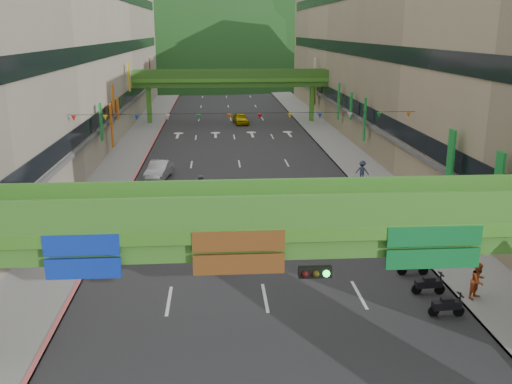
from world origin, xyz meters
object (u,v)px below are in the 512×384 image
car_silver (159,170)px  pedestrian_red (478,284)px  overpass_near (311,245)px  scooter_rider_near (218,251)px  scooter_rider_mid (302,228)px  car_yellow (241,119)px

car_silver → pedestrian_red: (16.80, -23.97, 0.12)m
overpass_near → pedestrian_red: 11.37m
car_silver → overpass_near: bearing=-65.9°
scooter_rider_near → car_silver: size_ratio=0.45×
overpass_near → scooter_rider_near: (-3.09, 10.33, -4.25)m
scooter_rider_mid → car_yellow: scooter_rider_mid is taller
overpass_near → scooter_rider_mid: size_ratio=13.35×
scooter_rider_near → car_yellow: size_ratio=0.47×
overpass_near → car_silver: size_ratio=6.17×
overpass_near → pedestrian_red: bearing=32.5°
scooter_rider_mid → car_silver: scooter_rider_mid is taller
pedestrian_red → scooter_rider_near: bearing=125.6°
scooter_rider_near → pedestrian_red: 12.84m
overpass_near → car_yellow: 58.41m
scooter_rider_mid → car_yellow: bearing=91.9°
overpass_near → car_yellow: overpass_near is taller
scooter_rider_mid → car_silver: bearing=120.7°
pedestrian_red → car_silver: bearing=92.0°
overpass_near → pedestrian_red: size_ratio=16.13×
overpass_near → car_silver: (-7.93, 29.62, -4.46)m
scooter_rider_mid → car_silver: (-9.72, 16.37, -0.34)m
scooter_rider_mid → car_yellow: 45.02m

